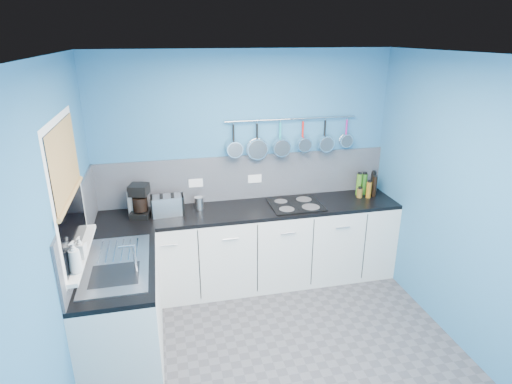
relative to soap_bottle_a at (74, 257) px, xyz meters
name	(u,v)px	position (x,y,z in m)	size (l,w,h in m)	color
floor	(280,355)	(1.53, 0.03, -1.18)	(3.20, 3.00, 0.02)	#47474C
ceiling	(288,54)	(1.53, 0.03, 1.34)	(3.20, 3.00, 0.02)	white
wall_back	(245,168)	(1.53, 1.54, 0.08)	(3.20, 0.02, 2.50)	teal
wall_front	(378,363)	(1.53, -1.48, 0.08)	(3.20, 0.02, 2.50)	teal
wall_left	(61,246)	(-0.08, 0.03, 0.08)	(0.02, 3.00, 2.50)	teal
wall_right	(465,207)	(3.14, 0.03, 0.08)	(0.02, 3.00, 2.50)	teal
backsplash_back	(246,177)	(1.53, 1.52, -0.02)	(3.20, 0.02, 0.50)	gray
backsplash_left	(80,224)	(-0.06, 0.63, -0.02)	(0.02, 1.80, 0.50)	gray
cabinet_run_back	(251,247)	(1.53, 1.23, -0.74)	(3.20, 0.60, 0.86)	silver
worktop_back	(251,210)	(1.53, 1.23, -0.29)	(3.20, 0.60, 0.04)	black
cabinet_run_left	(123,313)	(0.23, 0.33, -0.74)	(0.60, 1.20, 0.86)	silver
worktop_left	(117,266)	(0.23, 0.33, -0.29)	(0.60, 1.20, 0.04)	black
window_frame	(68,191)	(-0.05, 0.33, 0.38)	(0.01, 1.00, 1.10)	white
window_glass	(69,191)	(-0.04, 0.33, 0.38)	(0.01, 0.90, 1.00)	black
bamboo_blind	(65,161)	(-0.03, 0.33, 0.61)	(0.01, 0.90, 0.55)	tan
window_sill	(81,252)	(-0.02, 0.33, -0.13)	(0.10, 0.98, 0.03)	white
sink_unit	(117,263)	(0.23, 0.33, -0.27)	(0.50, 0.95, 0.01)	silver
mixer_tap	(135,258)	(0.39, 0.15, -0.14)	(0.12, 0.08, 0.26)	silver
socket_left	(196,183)	(0.98, 1.50, -0.04)	(0.15, 0.01, 0.09)	white
socket_right	(255,179)	(1.63, 1.50, -0.04)	(0.15, 0.01, 0.09)	white
pot_rail	(292,119)	(2.03, 1.48, 0.61)	(0.02, 0.02, 1.45)	silver
soap_bottle_a	(74,257)	(0.00, 0.00, 0.00)	(0.09, 0.09, 0.24)	white
soap_bottle_b	(80,247)	(0.00, 0.21, -0.03)	(0.08, 0.08, 0.17)	white
paper_towel	(133,204)	(0.33, 1.32, -0.15)	(0.11, 0.11, 0.24)	white
coffee_maker	(140,201)	(0.40, 1.25, -0.10)	(0.19, 0.21, 0.34)	black
toaster	(168,205)	(0.67, 1.25, -0.17)	(0.31, 0.18, 0.20)	silver
canister	(199,203)	(0.99, 1.33, -0.20)	(0.09, 0.09, 0.13)	silver
hob	(296,205)	(2.01, 1.20, -0.26)	(0.55, 0.48, 0.01)	black
pan_0	(234,139)	(1.40, 1.47, 0.43)	(0.17, 0.12, 0.36)	silver
pan_1	(257,140)	(1.65, 1.47, 0.40)	(0.23, 0.06, 0.42)	silver
pan_2	(280,138)	(1.90, 1.47, 0.42)	(0.20, 0.12, 0.39)	silver
pan_3	(303,135)	(2.16, 1.47, 0.44)	(0.16, 0.12, 0.35)	silver
pan_4	(325,134)	(2.41, 1.47, 0.43)	(0.18, 0.11, 0.37)	silver
pan_5	(346,132)	(2.67, 1.47, 0.44)	(0.15, 0.06, 0.34)	silver
condiment_0	(373,183)	(2.98, 1.34, -0.14)	(0.06, 0.06, 0.26)	black
condiment_1	(364,184)	(2.88, 1.36, -0.15)	(0.07, 0.07, 0.24)	#265919
condiment_2	(359,185)	(2.81, 1.34, -0.14)	(0.06, 0.06, 0.25)	#3F721E
condiment_3	(374,187)	(2.96, 1.27, -0.16)	(0.06, 0.06, 0.23)	black
condiment_4	(369,190)	(2.88, 1.24, -0.18)	(0.06, 0.06, 0.18)	#8C5914
condiment_5	(360,193)	(2.79, 1.26, -0.22)	(0.06, 0.06, 0.11)	brown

